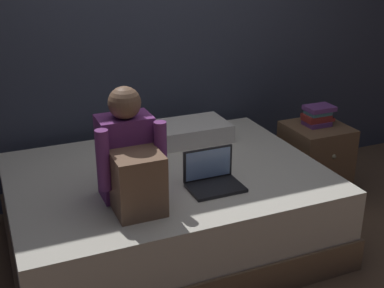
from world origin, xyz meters
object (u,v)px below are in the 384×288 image
object	(u,v)px
person_sitting	(130,161)
pillow	(189,132)
laptop	(212,178)
bed	(167,209)
book_stack	(318,115)
nightstand	(314,162)

from	to	relation	value
person_sitting	pillow	world-z (taller)	person_sitting
laptop	bed	bearing A→B (deg)	121.20
bed	book_stack	xyz separation A→B (m)	(1.30, 0.22, 0.40)
bed	pillow	distance (m)	0.66
pillow	book_stack	world-z (taller)	book_stack
nightstand	book_stack	xyz separation A→B (m)	(0.00, 0.02, 0.37)
nightstand	laptop	size ratio (longest dim) A/B	1.85
book_stack	pillow	bearing A→B (deg)	166.45
bed	person_sitting	xyz separation A→B (m)	(-0.32, -0.29, 0.52)
pillow	book_stack	size ratio (longest dim) A/B	2.52
person_sitting	book_stack	distance (m)	1.70
bed	nightstand	distance (m)	1.32
book_stack	nightstand	bearing A→B (deg)	-102.84
nightstand	person_sitting	world-z (taller)	person_sitting
laptop	pillow	bearing A→B (deg)	77.59
nightstand	person_sitting	distance (m)	1.76
nightstand	bed	bearing A→B (deg)	-171.28
pillow	book_stack	xyz separation A→B (m)	(0.96, -0.23, 0.07)
person_sitting	pillow	xyz separation A→B (m)	(0.66, 0.74, -0.19)
bed	book_stack	distance (m)	1.38
person_sitting	nightstand	bearing A→B (deg)	16.90
bed	laptop	world-z (taller)	laptop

